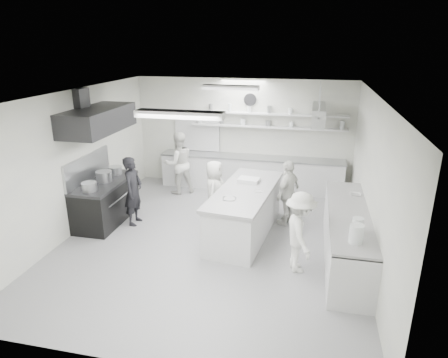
% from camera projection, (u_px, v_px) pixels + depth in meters
% --- Properties ---
extents(floor, '(6.00, 7.00, 0.02)m').
position_uv_depth(floor, '(212.00, 240.00, 8.31)').
color(floor, gray).
rests_on(floor, ground).
extents(ceiling, '(6.00, 7.00, 0.02)m').
position_uv_depth(ceiling, '(211.00, 94.00, 7.32)').
color(ceiling, silver).
rests_on(ceiling, wall_back).
extents(wall_back, '(6.00, 0.04, 3.00)m').
position_uv_depth(wall_back, '(243.00, 134.00, 11.04)').
color(wall_back, beige).
rests_on(wall_back, floor).
extents(wall_front, '(6.00, 0.04, 3.00)m').
position_uv_depth(wall_front, '(137.00, 263.00, 4.59)').
color(wall_front, beige).
rests_on(wall_front, floor).
extents(wall_left, '(0.04, 7.00, 3.00)m').
position_uv_depth(wall_left, '(75.00, 162.00, 8.43)').
color(wall_left, beige).
rests_on(wall_left, floor).
extents(wall_right, '(0.04, 7.00, 3.00)m').
position_uv_depth(wall_right, '(372.00, 183.00, 7.20)').
color(wall_right, beige).
rests_on(wall_right, floor).
extents(stove, '(0.80, 1.80, 0.90)m').
position_uv_depth(stove, '(106.00, 202.00, 9.06)').
color(stove, black).
rests_on(stove, floor).
extents(exhaust_hood, '(0.85, 2.00, 0.50)m').
position_uv_depth(exhaust_hood, '(97.00, 120.00, 8.44)').
color(exhaust_hood, '#28282A').
rests_on(exhaust_hood, wall_left).
extents(back_counter, '(5.00, 0.60, 0.92)m').
position_uv_depth(back_counter, '(251.00, 173.00, 11.05)').
color(back_counter, silver).
rests_on(back_counter, floor).
extents(shelf_lower, '(4.20, 0.26, 0.04)m').
position_uv_depth(shelf_lower, '(267.00, 127.00, 10.70)').
color(shelf_lower, silver).
rests_on(shelf_lower, wall_back).
extents(shelf_upper, '(4.20, 0.26, 0.04)m').
position_uv_depth(shelf_upper, '(268.00, 114.00, 10.58)').
color(shelf_upper, silver).
rests_on(shelf_upper, wall_back).
extents(pass_through_window, '(1.30, 0.04, 1.00)m').
position_uv_depth(pass_through_window, '(198.00, 133.00, 11.31)').
color(pass_through_window, black).
rests_on(pass_through_window, wall_back).
extents(wall_clock, '(0.32, 0.05, 0.32)m').
position_uv_depth(wall_clock, '(250.00, 100.00, 10.65)').
color(wall_clock, white).
rests_on(wall_clock, wall_back).
extents(right_counter, '(0.74, 3.30, 0.94)m').
position_uv_depth(right_counter, '(347.00, 237.00, 7.42)').
color(right_counter, silver).
rests_on(right_counter, floor).
extents(pot_rack, '(0.30, 1.60, 0.40)m').
position_uv_depth(pot_rack, '(319.00, 114.00, 9.35)').
color(pot_rack, '#A0A2A5').
rests_on(pot_rack, ceiling).
extents(light_fixture_front, '(1.30, 0.25, 0.10)m').
position_uv_depth(light_fixture_front, '(180.00, 114.00, 5.68)').
color(light_fixture_front, silver).
rests_on(light_fixture_front, ceiling).
extents(light_fixture_rear, '(1.30, 0.25, 0.10)m').
position_uv_depth(light_fixture_rear, '(231.00, 87.00, 9.00)').
color(light_fixture_rear, silver).
rests_on(light_fixture_rear, ceiling).
extents(prep_island, '(1.27, 2.73, 0.97)m').
position_uv_depth(prep_island, '(245.00, 213.00, 8.44)').
color(prep_island, silver).
rests_on(prep_island, floor).
extents(stove_pot, '(0.36, 0.36, 0.28)m').
position_uv_depth(stove_pot, '(104.00, 177.00, 8.90)').
color(stove_pot, '#A0A2A5').
rests_on(stove_pot, stove).
extents(cook_stove, '(0.38, 0.57, 1.56)m').
position_uv_depth(cook_stove, '(133.00, 191.00, 8.83)').
color(cook_stove, black).
rests_on(cook_stove, floor).
extents(cook_back, '(1.03, 0.99, 1.68)m').
position_uv_depth(cook_back, '(179.00, 163.00, 10.64)').
color(cook_back, silver).
rests_on(cook_back, floor).
extents(cook_island_left, '(0.48, 0.72, 1.44)m').
position_uv_depth(cook_island_left, '(215.00, 192.00, 8.96)').
color(cook_island_left, silver).
rests_on(cook_island_left, floor).
extents(cook_island_right, '(0.70, 0.94, 1.49)m').
position_uv_depth(cook_island_right, '(288.00, 193.00, 8.83)').
color(cook_island_right, silver).
rests_on(cook_island_right, floor).
extents(cook_right, '(0.81, 1.08, 1.49)m').
position_uv_depth(cook_right, '(300.00, 232.00, 7.00)').
color(cook_right, silver).
rests_on(cook_right, floor).
extents(bowl_island_a, '(0.29, 0.29, 0.07)m').
position_uv_depth(bowl_island_a, '(229.00, 200.00, 7.76)').
color(bowl_island_a, '#A0A2A5').
rests_on(bowl_island_a, prep_island).
extents(bowl_island_b, '(0.20, 0.20, 0.06)m').
position_uv_depth(bowl_island_b, '(258.00, 192.00, 8.14)').
color(bowl_island_b, silver).
rests_on(bowl_island_b, prep_island).
extents(bowl_right, '(0.23, 0.23, 0.06)m').
position_uv_depth(bowl_right, '(355.00, 195.00, 8.09)').
color(bowl_right, silver).
rests_on(bowl_right, right_counter).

